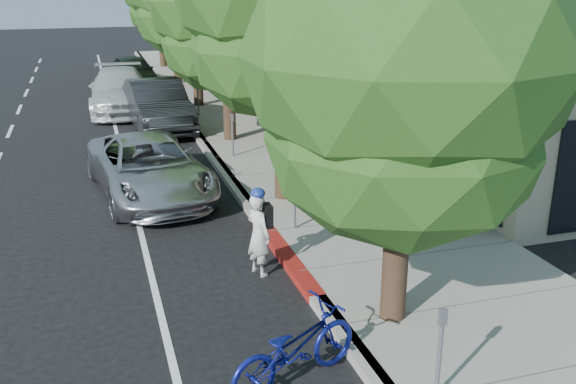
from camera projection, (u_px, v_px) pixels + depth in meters
name	position (u px, v px, depth m)	size (l,w,h in m)	color
ground	(299.00, 278.00, 11.82)	(120.00, 120.00, 0.00)	black
sidewalk	(289.00, 153.00, 19.67)	(4.60, 56.00, 0.15)	gray
curb	(215.00, 160.00, 19.02)	(0.30, 56.00, 0.15)	#9E998E
curb_red_segment	(284.00, 253.00, 12.70)	(0.32, 4.00, 0.15)	maroon
storefront_building	(375.00, 14.00, 29.64)	(10.00, 36.00, 7.00)	tan
street_tree_0	(407.00, 63.00, 8.92)	(4.76, 4.76, 6.91)	black
street_tree_2	(226.00, 3.00, 19.66)	(4.95, 4.95, 7.36)	black
cyclist	(259.00, 235.00, 11.75)	(0.57, 0.38, 1.57)	silver
bicycle	(295.00, 348.00, 8.64)	(0.73, 2.10, 1.10)	navy
silver_suv	(149.00, 168.00, 15.95)	(2.44, 5.30, 1.47)	#BAB9BF
dark_sedan	(157.00, 105.00, 22.81)	(1.82, 5.22, 1.72)	black
white_pickup	(120.00, 91.00, 25.79)	(2.32, 5.72, 1.66)	silver
dark_suv_far	(133.00, 72.00, 31.18)	(1.80, 4.46, 1.52)	black
pedestrian	(296.00, 146.00, 16.79)	(0.86, 0.67, 1.78)	black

